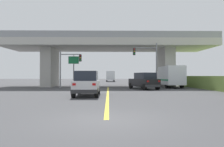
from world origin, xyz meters
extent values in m
plane|color=#424244|center=(0.00, 25.07, 0.00)|extent=(160.00, 160.00, 0.00)
cube|color=#B7B5AD|center=(0.00, 25.07, 6.35)|extent=(31.12, 8.64, 1.02)
cube|color=#A8A69F|center=(-8.96, 25.07, 2.92)|extent=(1.53, 5.18, 5.84)
cube|color=#A8A69F|center=(8.96, 25.07, 2.92)|extent=(1.53, 5.18, 5.84)
cube|color=gray|center=(0.00, 20.90, 7.31)|extent=(31.12, 0.20, 0.90)
cube|color=gray|center=(0.00, 29.24, 7.31)|extent=(31.12, 0.20, 0.90)
cube|color=yellow|center=(0.00, 11.28, 0.00)|extent=(0.20, 22.56, 0.01)
cube|color=silver|center=(-1.69, 9.56, 0.81)|extent=(1.91, 4.32, 0.90)
cube|color=#1E232D|center=(-1.69, 9.24, 1.64)|extent=(1.68, 2.38, 0.76)
cube|color=#2D2D30|center=(-1.69, 7.45, 0.50)|extent=(1.94, 0.20, 0.28)
cube|color=red|center=(-2.40, 7.38, 1.03)|extent=(0.24, 0.06, 0.16)
cube|color=red|center=(-0.97, 7.38, 1.03)|extent=(0.24, 0.06, 0.16)
cylinder|color=black|center=(-2.54, 11.17, 0.36)|extent=(0.26, 0.72, 0.72)
cylinder|color=black|center=(-0.83, 11.17, 0.36)|extent=(0.26, 0.72, 0.72)
cylinder|color=black|center=(-2.54, 7.95, 0.36)|extent=(0.26, 0.72, 0.72)
cylinder|color=black|center=(-0.83, 7.95, 0.36)|extent=(0.26, 0.72, 0.72)
cube|color=black|center=(4.36, 18.15, 0.81)|extent=(3.33, 5.11, 0.90)
cube|color=#1E232D|center=(4.47, 17.82, 1.64)|extent=(2.43, 3.01, 0.76)
cube|color=#2D2D30|center=(5.10, 15.95, 0.50)|extent=(1.91, 0.81, 0.28)
cube|color=red|center=(4.44, 15.66, 1.03)|extent=(0.25, 0.13, 0.16)
cube|color=red|center=(5.80, 16.11, 1.03)|extent=(0.25, 0.13, 0.16)
cylinder|color=black|center=(2.96, 19.61, 0.36)|extent=(0.48, 0.77, 0.72)
cylinder|color=black|center=(4.58, 20.16, 0.36)|extent=(0.48, 0.77, 0.72)
cylinder|color=black|center=(4.13, 16.15, 0.36)|extent=(0.48, 0.77, 0.72)
cylinder|color=black|center=(5.75, 16.70, 0.36)|extent=(0.48, 0.77, 0.72)
cube|color=silver|center=(8.67, 24.95, 1.40)|extent=(2.20, 2.00, 1.90)
cube|color=silver|center=(8.67, 21.22, 1.70)|extent=(2.31, 5.45, 2.49)
cube|color=#197F4C|center=(8.67, 21.22, 1.07)|extent=(2.33, 5.34, 0.24)
cylinder|color=black|center=(7.67, 24.95, 0.45)|extent=(0.30, 0.90, 0.90)
cylinder|color=black|center=(9.67, 24.95, 0.45)|extent=(0.30, 0.90, 0.90)
cylinder|color=black|center=(7.67, 19.86, 0.45)|extent=(0.30, 0.90, 0.90)
cylinder|color=black|center=(9.67, 19.86, 0.45)|extent=(0.30, 0.90, 0.90)
cylinder|color=slate|center=(6.43, 20.16, 2.99)|extent=(0.18, 0.18, 5.98)
cylinder|color=slate|center=(4.94, 20.16, 5.35)|extent=(2.98, 0.12, 0.12)
cube|color=#232326|center=(3.45, 20.16, 4.87)|extent=(0.32, 0.26, 0.96)
sphere|color=red|center=(3.45, 20.01, 5.17)|extent=(0.16, 0.16, 0.16)
sphere|color=gold|center=(3.45, 20.01, 4.87)|extent=(0.16, 0.16, 0.16)
sphere|color=green|center=(3.45, 20.01, 4.57)|extent=(0.16, 0.16, 0.16)
cylinder|color=slate|center=(-6.43, 20.76, 2.52)|extent=(0.18, 0.18, 5.04)
cylinder|color=slate|center=(-5.09, 20.76, 4.53)|extent=(2.69, 0.12, 0.12)
cube|color=black|center=(-3.74, 20.76, 4.05)|extent=(0.32, 0.26, 0.96)
sphere|color=red|center=(-3.74, 20.61, 4.35)|extent=(0.16, 0.16, 0.16)
sphere|color=gold|center=(-3.74, 20.61, 4.05)|extent=(0.16, 0.16, 0.16)
sphere|color=green|center=(-3.74, 20.61, 3.75)|extent=(0.16, 0.16, 0.16)
cylinder|color=#56595E|center=(-4.81, 21.84, 2.26)|extent=(0.14, 0.14, 4.53)
cube|color=#146638|center=(-4.81, 21.78, 3.83)|extent=(1.42, 0.08, 0.99)
cube|color=white|center=(-4.81, 21.78, 3.83)|extent=(1.50, 0.04, 1.07)
cube|color=navy|center=(0.55, 54.71, 1.40)|extent=(2.20, 2.00, 1.90)
cube|color=silver|center=(0.55, 51.48, 1.69)|extent=(2.31, 4.46, 2.47)
cube|color=#197F4C|center=(0.55, 51.48, 1.07)|extent=(2.33, 4.37, 0.24)
cylinder|color=black|center=(-0.45, 54.71, 0.45)|extent=(0.30, 0.90, 0.90)
cylinder|color=black|center=(1.55, 54.71, 0.45)|extent=(0.30, 0.90, 0.90)
cylinder|color=black|center=(-0.45, 50.36, 0.45)|extent=(0.30, 0.90, 0.90)
cylinder|color=black|center=(1.55, 50.36, 0.45)|extent=(0.30, 0.90, 0.90)
camera|label=1|loc=(0.09, -7.94, 1.65)|focal=34.17mm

